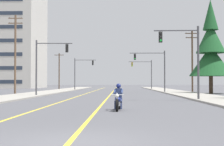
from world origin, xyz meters
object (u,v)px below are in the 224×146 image
object	(u,v)px
utility_pole_left_near	(15,52)
utility_pole_right_far	(192,59)
motorcycle_with_rider	(118,100)
traffic_signal_near_right	(186,52)
traffic_signal_mid_left	(81,69)
traffic_signal_mid_right	(154,65)
traffic_signal_far_right	(145,70)
traffic_signal_near_left	(47,60)
utility_pole_left_far	(59,70)
conifer_tree_right_verge_far	(211,50)

from	to	relation	value
utility_pole_left_near	utility_pole_right_far	world-z (taller)	utility_pole_left_near
motorcycle_with_rider	utility_pole_right_far	bearing A→B (deg)	72.28
traffic_signal_near_right	traffic_signal_mid_left	bearing A→B (deg)	108.80
traffic_signal_mid_right	traffic_signal_far_right	world-z (taller)	same
traffic_signal_mid_right	traffic_signal_mid_left	xyz separation A→B (m)	(-12.70, 15.95, -0.07)
traffic_signal_near_left	utility_pole_left_far	world-z (taller)	utility_pole_left_far
motorcycle_with_rider	conifer_tree_right_verge_far	world-z (taller)	conifer_tree_right_verge_far
traffic_signal_mid_right	utility_pole_left_near	world-z (taller)	utility_pole_left_near
traffic_signal_far_right	utility_pole_left_far	world-z (taller)	utility_pole_left_far
utility_pole_right_far	traffic_signal_mid_right	bearing A→B (deg)	-165.65
utility_pole_right_far	conifer_tree_right_verge_far	bearing A→B (deg)	-77.14
traffic_signal_near_right	utility_pole_right_far	bearing A→B (deg)	77.37
traffic_signal_near_left	utility_pole_left_far	distance (m)	43.22
traffic_signal_mid_right	utility_pole_left_far	bearing A→B (deg)	123.18
traffic_signal_far_right	traffic_signal_mid_right	bearing A→B (deg)	-90.25
traffic_signal_near_right	utility_pole_left_near	bearing A→B (deg)	140.03
traffic_signal_near_left	conifer_tree_right_verge_far	world-z (taller)	conifer_tree_right_verge_far
traffic_signal_near_left	traffic_signal_mid_left	xyz separation A→B (m)	(0.47, 29.22, 0.01)
traffic_signal_mid_left	traffic_signal_far_right	size ratio (longest dim) A/B	1.00
traffic_signal_near_left	utility_pole_left_far	size ratio (longest dim) A/B	0.75
traffic_signal_mid_left	utility_pole_left_near	world-z (taller)	utility_pole_left_near
conifer_tree_right_verge_far	traffic_signal_mid_right	bearing A→B (deg)	149.22
traffic_signal_mid_left	utility_pole_left_far	world-z (taller)	utility_pole_left_far
traffic_signal_near_right	utility_pole_left_far	xyz separation A→B (m)	(-19.75, 52.18, 0.32)
utility_pole_right_far	conifer_tree_right_verge_far	world-z (taller)	conifer_tree_right_verge_far
traffic_signal_mid_left	utility_pole_right_far	xyz separation A→B (m)	(18.56, -14.45, 0.98)
traffic_signal_near_right	traffic_signal_near_left	distance (m)	16.55
utility_pole_left_far	conifer_tree_right_verge_far	world-z (taller)	conifer_tree_right_verge_far
traffic_signal_far_right	utility_pole_left_far	bearing A→B (deg)	158.92
traffic_signal_far_right	utility_pole_left_near	world-z (taller)	utility_pole_left_near
motorcycle_with_rider	traffic_signal_mid_right	xyz separation A→B (m)	(5.09, 32.77, 3.53)
utility_pole_left_far	motorcycle_with_rider	bearing A→B (deg)	-77.14
traffic_signal_near_left	traffic_signal_mid_left	bearing A→B (deg)	89.07
motorcycle_with_rider	traffic_signal_near_left	size ratio (longest dim) A/B	0.35
traffic_signal_near_right	utility_pole_right_far	world-z (taller)	utility_pole_right_far
traffic_signal_mid_left	conifer_tree_right_verge_far	bearing A→B (deg)	-45.50
traffic_signal_mid_left	utility_pole_left_near	distance (m)	23.40
utility_pole_left_near	traffic_signal_mid_right	bearing A→B (deg)	19.53
utility_pole_left_near	conifer_tree_right_verge_far	distance (m)	25.97
traffic_signal_mid_left	traffic_signal_far_right	distance (m)	14.17
traffic_signal_near_right	utility_pole_left_near	size ratio (longest dim) A/B	0.60
traffic_signal_mid_right	utility_pole_left_far	distance (m)	35.27
traffic_signal_near_right	utility_pole_left_near	xyz separation A→B (m)	(-19.13, 16.03, 1.45)
conifer_tree_right_verge_far	traffic_signal_near_left	bearing A→B (deg)	-156.18
traffic_signal_mid_left	utility_pole_left_far	distance (m)	15.09
utility_pole_right_far	utility_pole_left_far	xyz separation A→B (m)	(-25.17, 28.02, -0.68)
traffic_signal_near_left	utility_pole_left_near	world-z (taller)	utility_pole_left_near
traffic_signal_near_left	traffic_signal_mid_left	world-z (taller)	same
motorcycle_with_rider	traffic_signal_near_left	distance (m)	21.40
traffic_signal_near_right	utility_pole_left_far	bearing A→B (deg)	110.73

